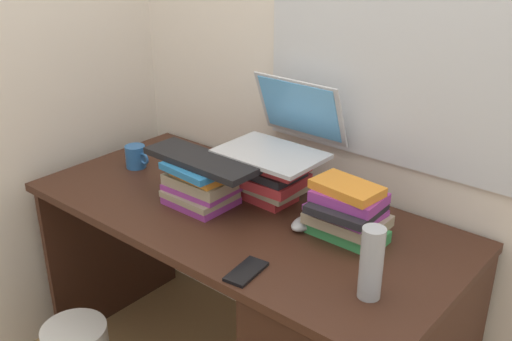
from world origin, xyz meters
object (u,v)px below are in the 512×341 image
at_px(water_bottle, 371,263).
at_px(laptop, 283,135).
at_px(book_stack_tall, 270,177).
at_px(book_stack_side, 347,211).
at_px(cell_phone, 246,272).
at_px(mug, 136,157).
at_px(computer_mouse, 304,223).
at_px(keyboard, 201,160).
at_px(book_stack_keyboard_riser, 200,184).

bearing_deg(water_bottle, laptop, 148.26).
distance_m(book_stack_tall, water_bottle, 0.61).
height_order(book_stack_side, water_bottle, water_bottle).
bearing_deg(cell_phone, laptop, 109.43).
bearing_deg(laptop, water_bottle, -31.74).
distance_m(book_stack_side, mug, 0.91).
relative_size(computer_mouse, water_bottle, 0.52).
xyz_separation_m(book_stack_tall, laptop, (-0.00, 0.07, 0.13)).
relative_size(keyboard, cell_phone, 3.09).
relative_size(book_stack_keyboard_riser, computer_mouse, 2.29).
height_order(laptop, cell_phone, laptop).
bearing_deg(mug, book_stack_side, 4.46).
xyz_separation_m(book_stack_tall, computer_mouse, (0.21, -0.09, -0.07)).
height_order(book_stack_tall, laptop, laptop).
bearing_deg(book_stack_keyboard_riser, water_bottle, -7.76).
bearing_deg(keyboard, water_bottle, -6.75).
relative_size(book_stack_side, computer_mouse, 2.43).
bearing_deg(computer_mouse, book_stack_keyboard_riser, -167.08).
height_order(book_stack_tall, book_stack_keyboard_riser, book_stack_tall).
bearing_deg(book_stack_tall, book_stack_side, -7.12).
bearing_deg(mug, computer_mouse, 1.79).
distance_m(book_stack_keyboard_riser, computer_mouse, 0.38).
bearing_deg(computer_mouse, book_stack_side, 20.17).
bearing_deg(laptop, book_stack_keyboard_riser, -124.10).
relative_size(book_stack_tall, computer_mouse, 2.44).
distance_m(book_stack_keyboard_riser, cell_phone, 0.46).
bearing_deg(book_stack_tall, laptop, 90.16).
bearing_deg(computer_mouse, cell_phone, -85.25).
bearing_deg(computer_mouse, mug, -178.21).
bearing_deg(water_bottle, cell_phone, -158.40).
xyz_separation_m(book_stack_side, water_bottle, (0.21, -0.23, 0.02)).
bearing_deg(cell_phone, book_stack_keyboard_riser, 143.56).
relative_size(computer_mouse, cell_phone, 0.76).
relative_size(computer_mouse, mug, 0.91).
bearing_deg(laptop, cell_phone, -63.38).
bearing_deg(book_stack_keyboard_riser, computer_mouse, 12.92).
relative_size(book_stack_keyboard_riser, laptop, 0.69).
height_order(laptop, computer_mouse, laptop).
height_order(laptop, water_bottle, laptop).
bearing_deg(book_stack_side, laptop, 161.75).
bearing_deg(book_stack_side, book_stack_keyboard_riser, -165.18).
relative_size(water_bottle, cell_phone, 1.48).
height_order(book_stack_tall, water_bottle, water_bottle).
bearing_deg(water_bottle, computer_mouse, 151.90).
distance_m(book_stack_side, laptop, 0.38).
bearing_deg(book_stack_keyboard_riser, book_stack_tall, 46.60).
height_order(mug, water_bottle, water_bottle).
distance_m(keyboard, cell_phone, 0.47).
distance_m(laptop, cell_phone, 0.56).
relative_size(book_stack_tall, book_stack_side, 1.01).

